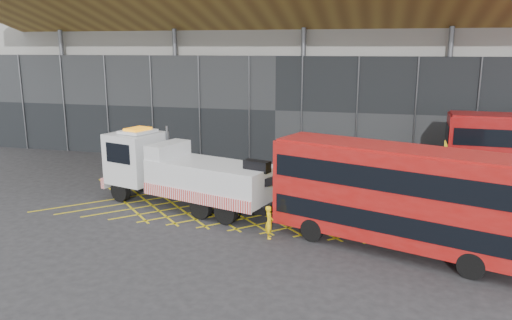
# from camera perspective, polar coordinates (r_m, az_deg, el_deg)

# --- Properties ---
(ground_plane) EXTENTS (120.00, 120.00, 0.00)m
(ground_plane) POSITION_cam_1_polar(r_m,az_deg,el_deg) (28.27, -6.68, -5.07)
(ground_plane) COLOR #262628
(road_markings) EXTENTS (24.76, 7.16, 0.01)m
(road_markings) POSITION_cam_1_polar(r_m,az_deg,el_deg) (27.14, 1.27, -5.73)
(road_markings) COLOR gold
(road_markings) RESTS_ON ground_plane
(construction_building) EXTENTS (55.00, 23.97, 18.00)m
(construction_building) POSITION_cam_1_polar(r_m,az_deg,el_deg) (44.19, 4.16, 13.19)
(construction_building) COLOR gray
(construction_building) RESTS_ON ground_plane
(recovery_truck) EXTENTS (11.96, 5.74, 4.20)m
(recovery_truck) POSITION_cam_1_polar(r_m,az_deg,el_deg) (27.65, -8.61, -1.35)
(recovery_truck) COLOR black
(recovery_truck) RESTS_ON ground_plane
(bus_towed) EXTENTS (11.36, 6.16, 4.54)m
(bus_towed) POSITION_cam_1_polar(r_m,az_deg,el_deg) (22.07, 16.11, -3.77)
(bus_towed) COLOR #9E0F0C
(bus_towed) RESTS_ON ground_plane
(worker) EXTENTS (0.50, 0.64, 1.55)m
(worker) POSITION_cam_1_polar(r_m,az_deg,el_deg) (23.07, 1.52, -7.10)
(worker) COLOR yellow
(worker) RESTS_ON ground_plane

